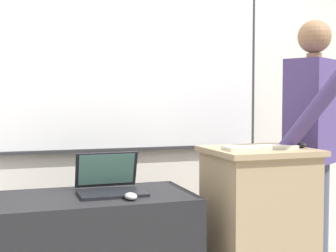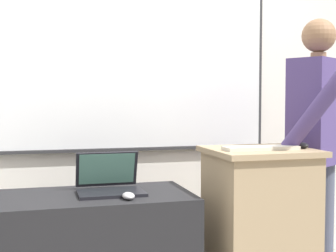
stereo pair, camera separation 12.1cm
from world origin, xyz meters
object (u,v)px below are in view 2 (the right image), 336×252
object	(u,v)px
laptop	(109,182)
computer_mouse_by_laptop	(128,196)
person_presenter	(318,141)
wireless_keyboard	(261,148)
computer_mouse_by_keyboard	(302,145)
lectern_podium	(259,233)

from	to	relation	value
laptop	computer_mouse_by_laptop	bearing A→B (deg)	-72.85
computer_mouse_by_laptop	person_presenter	bearing A→B (deg)	8.59
wireless_keyboard	computer_mouse_by_keyboard	distance (m)	0.26
person_presenter	laptop	xyz separation A→B (m)	(-1.25, 0.03, -0.20)
laptop	computer_mouse_by_keyboard	size ratio (longest dim) A/B	3.43
laptop	computer_mouse_by_laptop	xyz separation A→B (m)	(0.06, -0.21, -0.04)
person_presenter	laptop	bearing A→B (deg)	146.91
lectern_podium	computer_mouse_by_laptop	size ratio (longest dim) A/B	9.44
laptop	wireless_keyboard	distance (m)	0.83
laptop	wireless_keyboard	xyz separation A→B (m)	(0.78, -0.20, 0.18)
lectern_podium	wireless_keyboard	distance (m)	0.48
lectern_podium	computer_mouse_by_laptop	world-z (taller)	lectern_podium
lectern_podium	computer_mouse_by_keyboard	distance (m)	0.54
computer_mouse_by_keyboard	person_presenter	bearing A→B (deg)	37.98
person_presenter	laptop	distance (m)	1.26
lectern_podium	wireless_keyboard	world-z (taller)	wireless_keyboard
wireless_keyboard	computer_mouse_by_laptop	size ratio (longest dim) A/B	4.08
computer_mouse_by_keyboard	wireless_keyboard	bearing A→B (deg)	-177.22
computer_mouse_by_laptop	computer_mouse_by_keyboard	size ratio (longest dim) A/B	1.00
laptop	computer_mouse_by_keyboard	world-z (taller)	computer_mouse_by_keyboard
person_presenter	wireless_keyboard	size ratio (longest dim) A/B	4.15
person_presenter	computer_mouse_by_keyboard	world-z (taller)	person_presenter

